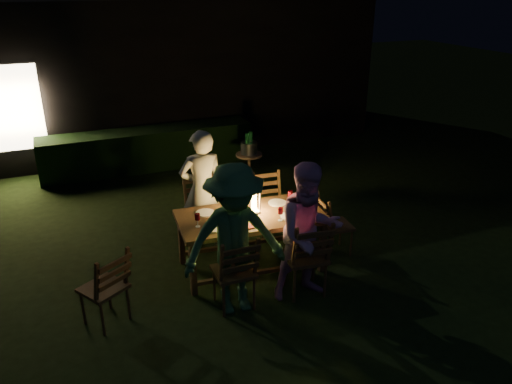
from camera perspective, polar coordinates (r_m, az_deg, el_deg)
name	(u,v)px	position (r m, az deg, el deg)	size (l,w,h in m)	color
garden_envelope	(145,70)	(12.48, -12.60, 13.49)	(40.00, 40.00, 3.20)	black
dining_table	(251,220)	(6.47, -0.60, -3.21)	(1.94, 1.07, 0.78)	#51391B
chair_near_left	(234,284)	(5.92, -2.48, -10.43)	(0.46, 0.49, 1.02)	#51391B
chair_near_right	(305,269)	(6.17, 5.66, -8.80)	(0.54, 0.57, 1.08)	#51391B
chair_far_left	(205,226)	(7.21, -5.90, -3.86)	(0.47, 0.50, 1.04)	#51391B
chair_far_right	(270,217)	(7.46, 1.63, -2.89)	(0.48, 0.51, 0.99)	#51391B
chair_end	(334,235)	(7.09, 8.96, -4.83)	(0.48, 0.45, 0.93)	#51391B
chair_spare	(106,300)	(5.91, -16.75, -11.74)	(0.62, 0.63, 0.98)	#51391B
person_house_side	(202,189)	(7.02, -6.16, 0.29)	(0.63, 0.41, 1.73)	beige
person_opp_right	(309,233)	(5.86, 6.06, -4.63)	(0.83, 0.65, 1.71)	#D391C7
person_opp_left	(235,241)	(5.56, -2.46, -5.58)	(1.17, 0.67, 1.81)	#387140
lantern	(253,201)	(6.42, -0.32, -1.08)	(0.16, 0.16, 0.35)	white
plate_far_left	(205,213)	(6.50, -5.83, -2.38)	(0.25, 0.25, 0.01)	white
plate_near_left	(213,228)	(6.11, -4.90, -4.09)	(0.25, 0.25, 0.01)	white
plate_far_right	(277,203)	(6.75, 2.46, -1.24)	(0.25, 0.25, 0.01)	white
plate_near_right	(290,216)	(6.38, 3.85, -2.79)	(0.25, 0.25, 0.01)	white
wineglass_a	(223,203)	(6.57, -3.85, -1.24)	(0.06, 0.06, 0.18)	#59070F
wineglass_b	(198,220)	(6.13, -6.70, -3.23)	(0.06, 0.06, 0.18)	#59070F
wineglass_c	(280,214)	(6.25, 2.80, -2.55)	(0.06, 0.06, 0.18)	#59070F
wineglass_d	(290,197)	(6.74, 3.95, -0.56)	(0.06, 0.06, 0.18)	#59070F
wineglass_e	(250,219)	(6.11, -0.64, -3.15)	(0.06, 0.06, 0.18)	silver
bottle_table	(232,207)	(6.31, -2.77, -1.76)	(0.07, 0.07, 0.28)	#0F471E
napkin_left	(247,227)	(6.12, -1.03, -3.98)	(0.18, 0.14, 0.01)	red
napkin_right	(299,218)	(6.35, 4.96, -2.98)	(0.18, 0.14, 0.01)	red
phone	(209,232)	(6.03, -5.37, -4.54)	(0.14, 0.07, 0.01)	black
side_table	(249,158)	(9.10, -0.80, 3.94)	(0.48, 0.48, 0.65)	brown
ice_bucket	(249,148)	(9.04, -0.81, 5.05)	(0.30, 0.30, 0.22)	#A5A8AD
bottle_bucket_a	(247,146)	(8.97, -1.01, 5.24)	(0.07, 0.07, 0.32)	#0F471E
bottle_bucket_b	(251,144)	(9.08, -0.61, 5.46)	(0.07, 0.07, 0.32)	#0F471E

